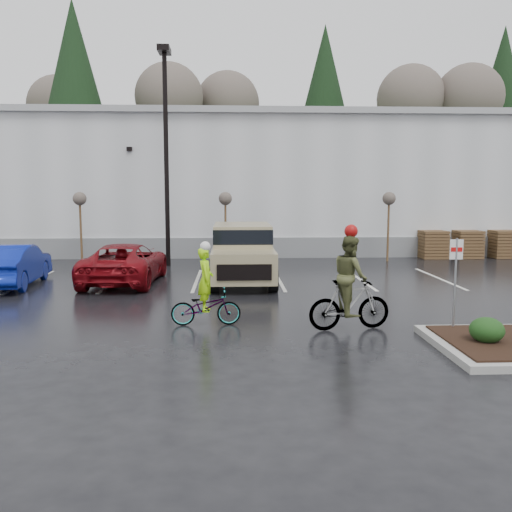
{
  "coord_description": "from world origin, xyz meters",
  "views": [
    {
      "loc": [
        -1.24,
        -11.62,
        3.26
      ],
      "look_at": [
        -0.5,
        4.55,
        1.3
      ],
      "focal_mm": 38.0,
      "sensor_mm": 36.0,
      "label": 1
    }
  ],
  "objects_px": {
    "lamppost": "(166,133)",
    "car_red": "(125,263)",
    "sapling_west": "(80,203)",
    "sapling_mid": "(225,202)",
    "suv_tan": "(243,254)",
    "pallet_stack_b": "(467,244)",
    "cyclist_hivis": "(206,299)",
    "pallet_stack_c": "(503,244)",
    "cyclist_olive": "(350,292)",
    "fire_lane_sign": "(455,273)",
    "car_blue": "(13,265)",
    "pallet_stack_a": "(433,244)",
    "sapling_east": "(389,202)"
  },
  "relations": [
    {
      "from": "lamppost",
      "to": "car_red",
      "type": "xyz_separation_m",
      "value": [
        -1.0,
        -4.44,
        -4.98
      ]
    },
    {
      "from": "sapling_west",
      "to": "car_red",
      "type": "height_order",
      "value": "sapling_west"
    },
    {
      "from": "sapling_mid",
      "to": "suv_tan",
      "type": "distance_m",
      "value": 5.87
    },
    {
      "from": "pallet_stack_b",
      "to": "cyclist_hivis",
      "type": "xyz_separation_m",
      "value": [
        -12.07,
        -12.67,
        -0.03
      ]
    },
    {
      "from": "lamppost",
      "to": "pallet_stack_c",
      "type": "distance_m",
      "value": 16.89
    },
    {
      "from": "pallet_stack_c",
      "to": "cyclist_hivis",
      "type": "relative_size",
      "value": 0.66
    },
    {
      "from": "pallet_stack_c",
      "to": "cyclist_olive",
      "type": "relative_size",
      "value": 0.54
    },
    {
      "from": "fire_lane_sign",
      "to": "car_blue",
      "type": "xyz_separation_m",
      "value": [
        -12.53,
        6.93,
        -0.68
      ]
    },
    {
      "from": "pallet_stack_b",
      "to": "fire_lane_sign",
      "type": "relative_size",
      "value": 0.61
    },
    {
      "from": "sapling_mid",
      "to": "suv_tan",
      "type": "xyz_separation_m",
      "value": [
        0.66,
        -5.58,
        -1.7
      ]
    },
    {
      "from": "lamppost",
      "to": "sapling_west",
      "type": "xyz_separation_m",
      "value": [
        -4.0,
        1.0,
        -2.96
      ]
    },
    {
      "from": "sapling_west",
      "to": "car_red",
      "type": "xyz_separation_m",
      "value": [
        3.0,
        -5.44,
        -2.02
      ]
    },
    {
      "from": "cyclist_hivis",
      "to": "suv_tan",
      "type": "bearing_deg",
      "value": -11.67
    },
    {
      "from": "sapling_west",
      "to": "cyclist_olive",
      "type": "height_order",
      "value": "sapling_west"
    },
    {
      "from": "pallet_stack_a",
      "to": "cyclist_olive",
      "type": "height_order",
      "value": "cyclist_olive"
    },
    {
      "from": "sapling_mid",
      "to": "car_blue",
      "type": "bearing_deg",
      "value": -140.93
    },
    {
      "from": "cyclist_olive",
      "to": "lamppost",
      "type": "bearing_deg",
      "value": 16.89
    },
    {
      "from": "pallet_stack_c",
      "to": "suv_tan",
      "type": "xyz_separation_m",
      "value": [
        -12.84,
        -6.58,
        0.35
      ]
    },
    {
      "from": "pallet_stack_b",
      "to": "car_blue",
      "type": "xyz_separation_m",
      "value": [
        -18.93,
        -6.87,
        0.05
      ]
    },
    {
      "from": "sapling_east",
      "to": "cyclist_hivis",
      "type": "xyz_separation_m",
      "value": [
        -7.87,
        -11.67,
        -2.08
      ]
    },
    {
      "from": "sapling_east",
      "to": "fire_lane_sign",
      "type": "xyz_separation_m",
      "value": [
        -2.2,
        -12.8,
        -1.32
      ]
    },
    {
      "from": "sapling_east",
      "to": "cyclist_olive",
      "type": "relative_size",
      "value": 1.29
    },
    {
      "from": "pallet_stack_c",
      "to": "pallet_stack_a",
      "type": "bearing_deg",
      "value": 180.0
    },
    {
      "from": "suv_tan",
      "to": "pallet_stack_c",
      "type": "bearing_deg",
      "value": 27.12
    },
    {
      "from": "sapling_west",
      "to": "cyclist_hivis",
      "type": "xyz_separation_m",
      "value": [
        6.13,
        -11.67,
        -2.08
      ]
    },
    {
      "from": "lamppost",
      "to": "sapling_east",
      "type": "relative_size",
      "value": 2.88
    },
    {
      "from": "cyclist_hivis",
      "to": "sapling_west",
      "type": "bearing_deg",
      "value": 25.59
    },
    {
      "from": "lamppost",
      "to": "sapling_west",
      "type": "relative_size",
      "value": 2.88
    },
    {
      "from": "fire_lane_sign",
      "to": "cyclist_hivis",
      "type": "xyz_separation_m",
      "value": [
        -5.67,
        1.13,
        -0.76
      ]
    },
    {
      "from": "lamppost",
      "to": "cyclist_hivis",
      "type": "distance_m",
      "value": 11.99
    },
    {
      "from": "sapling_east",
      "to": "cyclist_olive",
      "type": "xyz_separation_m",
      "value": [
        -4.47,
        -12.25,
        -1.83
      ]
    },
    {
      "from": "sapling_west",
      "to": "cyclist_hivis",
      "type": "relative_size",
      "value": 1.56
    },
    {
      "from": "lamppost",
      "to": "car_red",
      "type": "distance_m",
      "value": 6.75
    },
    {
      "from": "pallet_stack_a",
      "to": "cyclist_olive",
      "type": "xyz_separation_m",
      "value": [
        -6.97,
        -13.25,
        0.22
      ]
    },
    {
      "from": "fire_lane_sign",
      "to": "car_blue",
      "type": "bearing_deg",
      "value": 151.05
    },
    {
      "from": "pallet_stack_b",
      "to": "cyclist_hivis",
      "type": "relative_size",
      "value": 0.66
    },
    {
      "from": "pallet_stack_a",
      "to": "cyclist_hivis",
      "type": "bearing_deg",
      "value": -129.3
    },
    {
      "from": "pallet_stack_c",
      "to": "sapling_east",
      "type": "bearing_deg",
      "value": -170.54
    },
    {
      "from": "pallet_stack_a",
      "to": "fire_lane_sign",
      "type": "bearing_deg",
      "value": -108.81
    },
    {
      "from": "cyclist_olive",
      "to": "sapling_west",
      "type": "bearing_deg",
      "value": 28.59
    },
    {
      "from": "lamppost",
      "to": "car_red",
      "type": "relative_size",
      "value": 1.81
    },
    {
      "from": "sapling_west",
      "to": "suv_tan",
      "type": "xyz_separation_m",
      "value": [
        7.16,
        -5.58,
        -1.7
      ]
    },
    {
      "from": "sapling_east",
      "to": "suv_tan",
      "type": "relative_size",
      "value": 0.63
    },
    {
      "from": "sapling_east",
      "to": "fire_lane_sign",
      "type": "distance_m",
      "value": 13.06
    },
    {
      "from": "sapling_west",
      "to": "cyclist_olive",
      "type": "xyz_separation_m",
      "value": [
        9.53,
        -12.25,
        -1.83
      ]
    },
    {
      "from": "car_blue",
      "to": "car_red",
      "type": "relative_size",
      "value": 0.86
    },
    {
      "from": "pallet_stack_a",
      "to": "pallet_stack_c",
      "type": "xyz_separation_m",
      "value": [
        3.5,
        0.0,
        0.0
      ]
    },
    {
      "from": "cyclist_olive",
      "to": "pallet_stack_b",
      "type": "bearing_deg",
      "value": -42.49
    },
    {
      "from": "pallet_stack_a",
      "to": "car_blue",
      "type": "height_order",
      "value": "car_blue"
    },
    {
      "from": "sapling_west",
      "to": "pallet_stack_c",
      "type": "distance_m",
      "value": 20.13
    }
  ]
}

